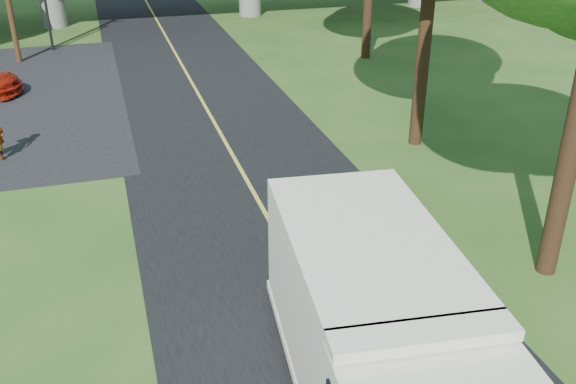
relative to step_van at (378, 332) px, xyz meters
name	(u,v)px	position (x,y,z in m)	size (l,w,h in m)	color
ground	(337,342)	(0.03, 1.77, -1.61)	(120.00, 120.00, 0.00)	#274A1A
road	(231,152)	(0.03, 11.77, -1.60)	(7.00, 90.00, 0.02)	black
lane_line	(230,151)	(0.03, 11.77, -1.58)	(0.12, 90.00, 0.01)	gold
step_van	(378,332)	(0.00, 0.00, 0.00)	(3.31, 7.28, 2.96)	silver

